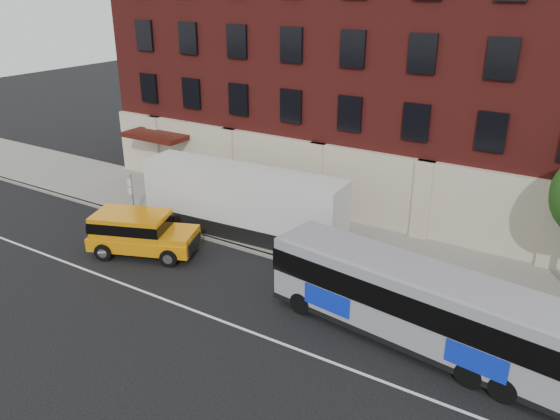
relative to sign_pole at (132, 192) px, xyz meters
The scene contains 9 objects.
ground 10.59m from the sign_pole, 35.87° to the right, with size 120.00×120.00×0.00m, color black.
sidewalk 9.07m from the sign_pole, 18.56° to the left, with size 60.00×6.00×0.15m, color gray.
kerb 8.61m from the sign_pole, ahead, with size 60.00×0.25×0.15m, color gray.
lane_line 10.31m from the sign_pole, 33.60° to the right, with size 60.00×0.12×0.01m, color silver.
building 15.03m from the sign_pole, 51.75° to the left, with size 30.00×12.10×15.00m.
sign_pole is the anchor object (origin of this frame).
city_bus 17.42m from the sign_pole, 10.02° to the right, with size 11.30×3.74×3.04m.
yellow_suv 4.72m from the sign_pole, 40.62° to the right, with size 5.46×3.76×2.04m.
shipping_container 6.76m from the sign_pole, 10.27° to the left, with size 10.93×2.88×3.61m.
Camera 1 is at (13.56, -13.78, 12.20)m, focal length 35.59 mm.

